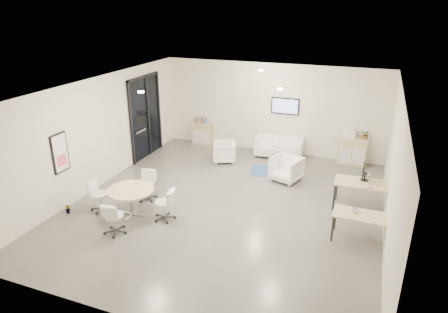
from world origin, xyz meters
TOP-DOWN VIEW (x-y plane):
  - room_shell at (0.00, 0.00)m, footprint 9.60×10.60m
  - glass_door at (-3.95, 2.51)m, footprint 0.09×1.90m
  - artwork at (-3.97, -1.60)m, footprint 0.05×0.54m
  - wall_tv at (0.50, 4.46)m, footprint 0.98×0.06m
  - ceiling_spots at (-0.20, 0.83)m, footprint 3.14×4.14m
  - sideboard_left at (-2.60, 4.28)m, footprint 0.76×0.39m
  - sideboard_right at (2.91, 4.25)m, footprint 0.95×0.46m
  - books at (-2.64, 4.28)m, footprint 0.44×0.14m
  - printer at (2.73, 4.25)m, footprint 0.48×0.42m
  - loveseat at (0.46, 4.08)m, footprint 1.70×0.92m
  - blue_rug at (0.59, 2.65)m, footprint 1.54×1.18m
  - armchair_left at (-1.20, 2.94)m, footprint 0.93×0.95m
  - armchair_right at (1.14, 2.15)m, footprint 1.01×0.98m
  - desk_rear at (3.42, 1.10)m, footprint 1.49×0.78m
  - desk_front at (3.47, -0.47)m, footprint 1.28×0.66m
  - monitor at (3.37, 1.25)m, footprint 0.20×0.50m
  - round_table at (-2.10, -1.36)m, footprint 1.19×1.19m
  - meeting_chairs at (-2.10, -1.36)m, footprint 2.42×2.42m
  - plant_cabinet at (3.29, 4.26)m, footprint 0.37×0.38m
  - plant_floor at (-3.70, -1.91)m, footprint 0.22×0.30m
  - cup at (3.30, -0.41)m, footprint 0.14×0.12m

SIDE VIEW (x-z plane):
  - blue_rug at x=0.59m, z-range 0.00..0.01m
  - plant_floor at x=-3.70m, z-range 0.00..0.12m
  - loveseat at x=0.46m, z-range 0.03..0.64m
  - armchair_left at x=-1.20m, z-range 0.00..0.77m
  - meeting_chairs at x=-2.10m, z-range 0.00..0.82m
  - armchair_right at x=1.14m, z-range 0.00..0.84m
  - sideboard_left at x=-2.60m, z-range 0.00..0.85m
  - sideboard_right at x=2.91m, z-range 0.00..0.95m
  - desk_front at x=3.47m, z-range 0.26..0.93m
  - round_table at x=-2.10m, z-range 0.28..1.00m
  - desk_rear at x=3.42m, z-range 0.30..1.07m
  - cup at x=3.30m, z-range 0.66..0.80m
  - books at x=-2.64m, z-range 0.85..1.07m
  - monitor at x=3.37m, z-range 0.78..1.22m
  - plant_cabinet at x=3.29m, z-range 0.95..1.18m
  - printer at x=2.73m, z-range 0.94..1.24m
  - glass_door at x=-3.95m, z-range 0.08..2.93m
  - artwork at x=-3.97m, z-range 1.03..2.07m
  - room_shell at x=0.00m, z-range -0.80..4.00m
  - wall_tv at x=0.50m, z-range 1.46..2.04m
  - ceiling_spots at x=-0.20m, z-range 3.17..3.20m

